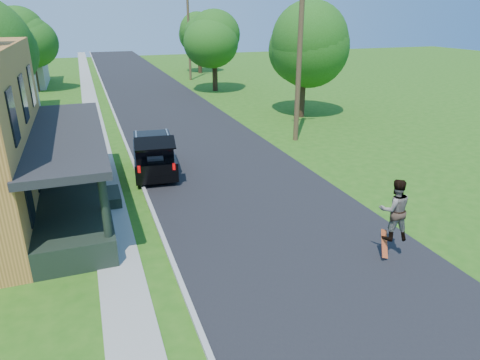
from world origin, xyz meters
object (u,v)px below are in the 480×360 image
object	(u,v)px
black_suv	(154,155)
tree_right_near	(303,37)
skateboarder	(394,210)
utility_pole_near	(300,43)

from	to	relation	value
black_suv	tree_right_near	bearing A→B (deg)	40.27
skateboarder	utility_pole_near	distance (m)	13.90
black_suv	utility_pole_near	xyz separation A→B (m)	(8.92, 2.66, 4.73)
utility_pole_near	tree_right_near	bearing A→B (deg)	58.03
black_suv	tree_right_near	distance (m)	15.30
black_suv	tree_right_near	size ratio (longest dim) A/B	0.58
skateboarder	utility_pole_near	size ratio (longest dim) A/B	0.18
tree_right_near	skateboarder	bearing A→B (deg)	-109.00
skateboarder	utility_pole_near	xyz separation A→B (m)	(3.26, 12.92, 3.95)
black_suv	tree_right_near	xyz separation A→B (m)	(12.02, 8.21, 4.72)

